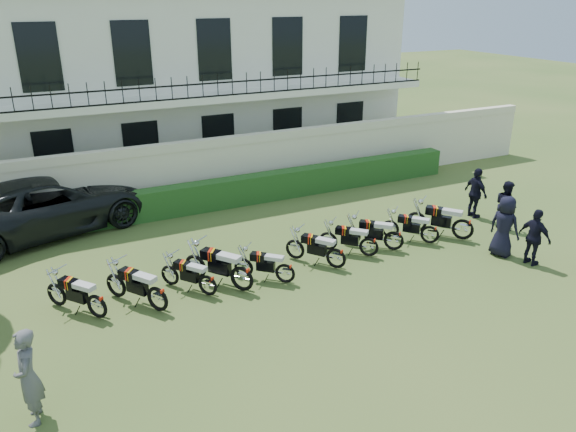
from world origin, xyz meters
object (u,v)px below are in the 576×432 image
motorcycle_7 (394,236)px  officer_4 (506,205)px  motorcycle_9 (463,224)px  officer_3 (504,226)px  motorcycle_4 (285,269)px  motorcycle_6 (369,243)px  motorcycle_8 (430,230)px  motorcycle_5 (336,253)px  inspector (28,377)px  motorcycle_0 (96,301)px  motorcycle_2 (208,280)px  suv (47,205)px  motorcycle_3 (242,273)px  officer_2 (535,237)px  motorcycle_1 (157,293)px  officer_5 (476,193)px

motorcycle_7 → officer_4: bearing=-48.6°
motorcycle_9 → officer_3: (0.28, -1.29, 0.37)m
motorcycle_4 → motorcycle_9: bearing=-46.0°
officer_3 → motorcycle_6: bearing=50.7°
motorcycle_8 → officer_3: 2.08m
motorcycle_4 → officer_3: size_ratio=0.72×
motorcycle_4 → motorcycle_5: size_ratio=0.84×
inspector → officer_4: 14.35m
motorcycle_6 → motorcycle_7: size_ratio=0.96×
motorcycle_0 → motorcycle_9: 10.70m
motorcycle_2 → motorcycle_7: size_ratio=1.02×
motorcycle_0 → suv: suv is taller
motorcycle_3 → inspector: inspector is taller
motorcycle_9 → motorcycle_6: bearing=136.7°
motorcycle_9 → officer_2: 2.20m
motorcycle_5 → officer_3: bearing=-51.8°
motorcycle_7 → motorcycle_8: size_ratio=1.03×
motorcycle_5 → suv: 9.25m
motorcycle_1 → motorcycle_9: (9.36, 0.03, 0.03)m
motorcycle_0 → motorcycle_9: motorcycle_9 is taller
motorcycle_8 → officer_3: officer_3 is taller
motorcycle_5 → motorcycle_9: bearing=-36.5°
motorcycle_5 → suv: suv is taller
motorcycle_5 → motorcycle_9: motorcycle_9 is taller
motorcycle_8 → officer_5: size_ratio=0.80×
officer_4 → motorcycle_3: bearing=105.2°
inspector → officer_3: (12.48, 1.39, -0.02)m
motorcycle_3 → officer_4: 9.08m
motorcycle_4 → inspector: size_ratio=0.71×
motorcycle_0 → motorcycle_7: size_ratio=1.08×
officer_4 → motorcycle_2: bearing=104.2°
motorcycle_4 → suv: 8.25m
motorcycle_4 → suv: suv is taller
motorcycle_2 → motorcycle_4: motorcycle_2 is taller
inspector → motorcycle_5: bearing=113.7°
motorcycle_3 → officer_2: 8.08m
motorcycle_0 → motorcycle_6: (7.48, -0.00, -0.02)m
motorcycle_3 → officer_5: 9.01m
motorcycle_0 → suv: (-0.52, 6.04, 0.42)m
motorcycle_8 → officer_3: (1.35, -1.51, 0.45)m
motorcycle_0 → motorcycle_6: 7.48m
motorcycle_1 → motorcycle_8: bearing=-32.5°
motorcycle_9 → inspector: size_ratio=0.93×
motorcycle_1 → motorcycle_6: bearing=-31.3°
motorcycle_4 → officer_3: 6.46m
inspector → suv: bearing=178.1°
inspector → officer_4: inspector is taller
suv → inspector: inspector is taller
motorcycle_1 → motorcycle_6: 6.15m
motorcycle_6 → officer_4: (5.08, -0.11, 0.35)m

